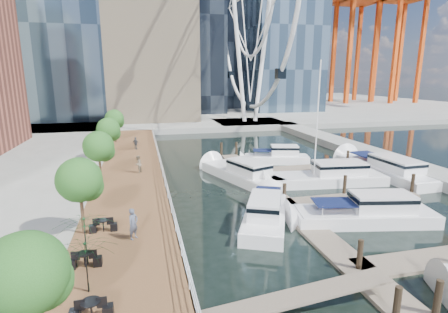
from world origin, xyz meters
TOP-DOWN VIEW (x-y plane):
  - ground at (0.00, 0.00)m, footprint 520.00×520.00m
  - boardwalk at (-9.00, 15.00)m, footprint 6.00×60.00m
  - seawall at (-6.00, 15.00)m, footprint 0.25×60.00m
  - land_far at (0.00, 102.00)m, footprint 200.00×114.00m
  - breakwater at (20.00, 20.00)m, footprint 4.00×60.00m
  - pier at (14.00, 52.00)m, footprint 14.00×12.00m
  - railing at (-6.10, 15.00)m, footprint 0.10×60.00m
  - floating_docks at (7.97, 9.98)m, footprint 16.00×34.00m
  - port_cranes at (67.67, 95.67)m, footprint 40.00×52.00m
  - street_trees at (-11.40, 14.00)m, footprint 2.60×42.60m
  - cafe_tables at (-10.40, -2.00)m, footprint 2.50×13.70m
  - yacht_foreground at (7.12, 3.49)m, footprint 11.04×4.87m
  - pedestrian_near at (-8.51, 2.58)m, footprint 0.77×0.78m
  - pedestrian_mid at (-8.29, 16.87)m, footprint 0.92×1.01m
  - pedestrian_far at (-8.59, 28.31)m, footprint 0.95×0.89m
  - moored_yachts at (8.78, 11.38)m, footprint 21.52×32.95m
  - cafe_seating at (-10.77, -2.24)m, footprint 3.66×9.43m

SIDE VIEW (x-z plane):
  - ground at x=0.00m, z-range 0.00..0.00m
  - yacht_foreground at x=7.12m, z-range -1.07..1.07m
  - moored_yachts at x=8.78m, z-range -5.75..5.75m
  - floating_docks at x=7.97m, z-range -0.81..1.79m
  - boardwalk at x=-9.00m, z-range 0.00..1.00m
  - seawall at x=-6.00m, z-range 0.00..1.00m
  - land_far at x=0.00m, z-range 0.00..1.00m
  - breakwater at x=20.00m, z-range 0.00..1.00m
  - pier at x=14.00m, z-range 0.00..1.00m
  - cafe_tables at x=-10.40m, z-range 1.00..1.74m
  - railing at x=-6.10m, z-range 1.00..2.05m
  - pedestrian_far at x=-8.59m, z-range 1.00..2.57m
  - pedestrian_mid at x=-8.29m, z-range 1.00..2.69m
  - pedestrian_near at x=-8.51m, z-range 1.00..2.82m
  - cafe_seating at x=-10.77m, z-range 0.93..3.47m
  - street_trees at x=-11.40m, z-range 1.99..6.59m
  - port_cranes at x=67.67m, z-range 1.00..39.00m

